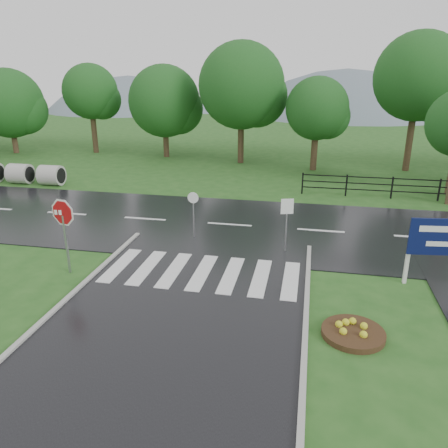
# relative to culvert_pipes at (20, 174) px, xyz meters

# --- Properties ---
(ground) EXTENTS (120.00, 120.00, 0.00)m
(ground) POSITION_rel_culvert_pipes_xyz_m (13.95, -15.00, -0.60)
(ground) COLOR #24541C
(ground) RESTS_ON ground
(main_road) EXTENTS (90.00, 8.00, 0.04)m
(main_road) POSITION_rel_culvert_pipes_xyz_m (13.95, -5.00, -0.60)
(main_road) COLOR black
(main_road) RESTS_ON ground
(crosswalk) EXTENTS (6.50, 2.80, 0.02)m
(crosswalk) POSITION_rel_culvert_pipes_xyz_m (13.95, -10.00, -0.54)
(crosswalk) COLOR silver
(crosswalk) RESTS_ON ground
(fence_west) EXTENTS (9.58, 0.08, 1.20)m
(fence_west) POSITION_rel_culvert_pipes_xyz_m (21.70, 1.00, 0.12)
(fence_west) COLOR black
(fence_west) RESTS_ON ground
(hills) EXTENTS (102.00, 48.00, 48.00)m
(hills) POSITION_rel_culvert_pipes_xyz_m (17.44, 50.00, -16.14)
(hills) COLOR slate
(hills) RESTS_ON ground
(treeline) EXTENTS (83.20, 5.20, 10.00)m
(treeline) POSITION_rel_culvert_pipes_xyz_m (14.95, 9.00, -0.60)
(treeline) COLOR #164919
(treeline) RESTS_ON ground
(culvert_pipes) EXTENTS (5.50, 1.20, 1.20)m
(culvert_pipes) POSITION_rel_culvert_pipes_xyz_m (0.00, 0.00, 0.00)
(culvert_pipes) COLOR #9E9B93
(culvert_pipes) RESTS_ON ground
(stop_sign) EXTENTS (1.21, 0.31, 2.79)m
(stop_sign) POSITION_rel_culvert_pipes_xyz_m (9.47, -10.81, 1.34)
(stop_sign) COLOR #939399
(stop_sign) RESTS_ON ground
(flower_bed) EXTENTS (1.65, 1.65, 0.33)m
(flower_bed) POSITION_rel_culvert_pipes_xyz_m (18.73, -12.80, -0.48)
(flower_bed) COLOR #332111
(flower_bed) RESTS_ON ground
(reg_sign_small) EXTENTS (0.46, 0.16, 2.13)m
(reg_sign_small) POSITION_rel_culvert_pipes_xyz_m (16.60, -7.57, 0.91)
(reg_sign_small) COLOR #939399
(reg_sign_small) RESTS_ON ground
(reg_sign_round) EXTENTS (0.46, 0.07, 1.96)m
(reg_sign_round) POSITION_rel_culvert_pipes_xyz_m (12.79, -6.78, 0.66)
(reg_sign_round) COLOR #939399
(reg_sign_round) RESTS_ON ground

